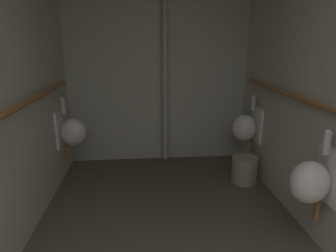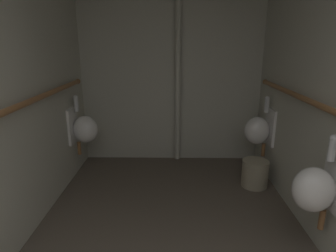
# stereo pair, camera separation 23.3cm
# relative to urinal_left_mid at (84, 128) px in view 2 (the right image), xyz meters

# --- Properties ---
(wall_back) EXTENTS (2.56, 0.06, 2.71)m
(wall_back) POSITION_rel_urinal_left_mid_xyz_m (1.07, 0.58, 0.74)
(wall_back) COLOR beige
(wall_back) RESTS_ON ground
(urinal_left_mid) EXTENTS (0.32, 0.30, 0.76)m
(urinal_left_mid) POSITION_rel_urinal_left_mid_xyz_m (0.00, 0.00, 0.00)
(urinal_left_mid) COLOR white
(urinal_right_mid) EXTENTS (0.32, 0.30, 0.76)m
(urinal_right_mid) POSITION_rel_urinal_left_mid_xyz_m (2.15, -1.49, 0.00)
(urinal_right_mid) COLOR white
(urinal_right_far) EXTENTS (0.32, 0.30, 0.76)m
(urinal_right_far) POSITION_rel_urinal_left_mid_xyz_m (2.15, -0.02, 0.00)
(urinal_right_far) COLOR white
(supply_pipe_left) EXTENTS (0.06, 3.36, 0.06)m
(supply_pipe_left) POSITION_rel_urinal_left_mid_xyz_m (-0.09, -1.45, 0.55)
(supply_pipe_left) COLOR #936038
(standpipe_back_wall) EXTENTS (0.07, 0.07, 2.66)m
(standpipe_back_wall) POSITION_rel_urinal_left_mid_xyz_m (1.16, 0.47, 0.74)
(standpipe_back_wall) COLOR beige
(standpipe_back_wall) RESTS_ON ground
(waste_bin) EXTENTS (0.30, 0.30, 0.32)m
(waste_bin) POSITION_rel_urinal_left_mid_xyz_m (2.06, -0.30, -0.45)
(waste_bin) COLOR #9E937A
(waste_bin) RESTS_ON ground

